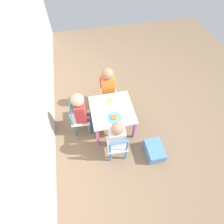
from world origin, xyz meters
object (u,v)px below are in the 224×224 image
at_px(child_back, 81,110).
at_px(plate_right, 110,101).
at_px(child_right, 108,86).
at_px(kids_table, 112,112).
at_px(plate_left, 114,117).
at_px(chair_red, 108,92).
at_px(chair_teal, 79,119).
at_px(child_left, 117,136).
at_px(storage_bin, 154,151).
at_px(chair_blue, 117,146).

distance_m(child_back, plate_right, 0.44).
relative_size(child_right, plate_right, 4.07).
relative_size(kids_table, plate_left, 3.09).
bearing_deg(kids_table, chair_red, -4.36).
bearing_deg(plate_right, chair_teal, 102.06).
height_order(plate_left, plate_right, same).
relative_size(child_left, storage_bin, 2.25).
xyz_separation_m(kids_table, chair_teal, (0.04, 0.48, -0.11)).
bearing_deg(chair_teal, storage_bin, -117.71).
height_order(chair_teal, plate_right, chair_teal).
xyz_separation_m(child_right, child_back, (-0.38, 0.45, 0.00)).
bearing_deg(plate_left, plate_right, -0.00).
bearing_deg(chair_red, chair_teal, -135.46).
height_order(chair_blue, chair_teal, same).
bearing_deg(plate_right, chair_red, -6.27).
height_order(chair_teal, plate_left, chair_teal).
height_order(chair_blue, child_back, child_back).
bearing_deg(chair_blue, child_left, -90.00).
xyz_separation_m(kids_table, storage_bin, (-0.58, -0.48, -0.28)).
bearing_deg(chair_red, chair_blue, -89.81).
distance_m(chair_red, chair_teal, 0.68).
xyz_separation_m(child_back, plate_right, (0.11, -0.42, -0.04)).
height_order(kids_table, child_left, child_left).
distance_m(chair_blue, chair_teal, 0.69).
bearing_deg(chair_blue, kids_table, -90.00).
distance_m(chair_blue, plate_right, 0.65).
height_order(child_back, plate_left, child_back).
xyz_separation_m(chair_red, chair_teal, (-0.44, 0.52, 0.00)).
relative_size(kids_table, plate_right, 3.13).
distance_m(chair_red, plate_left, 0.65).
bearing_deg(child_back, child_left, -134.14).
relative_size(child_right, plate_left, 4.03).
xyz_separation_m(child_right, storage_bin, (-1.00, -0.45, -0.38)).
bearing_deg(storage_bin, chair_red, 22.73).
bearing_deg(storage_bin, child_left, 72.46).
distance_m(chair_blue, storage_bin, 0.55).
distance_m(chair_teal, plate_right, 0.52).
height_order(child_left, child_back, child_back).
xyz_separation_m(chair_red, storage_bin, (-1.06, -0.44, -0.18)).
distance_m(kids_table, child_back, 0.43).
height_order(chair_red, child_left, child_left).
xyz_separation_m(child_left, plate_right, (0.56, -0.03, 0.01)).
distance_m(chair_red, child_back, 0.67).
height_order(child_right, plate_left, child_right).
xyz_separation_m(kids_table, child_right, (0.42, -0.03, 0.10)).
xyz_separation_m(child_right, plate_right, (-0.27, 0.03, -0.03)).
bearing_deg(child_back, child_right, -44.55).
bearing_deg(storage_bin, child_right, 24.16).
bearing_deg(kids_table, chair_teal, 84.72).
bearing_deg(kids_table, child_left, 176.01).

